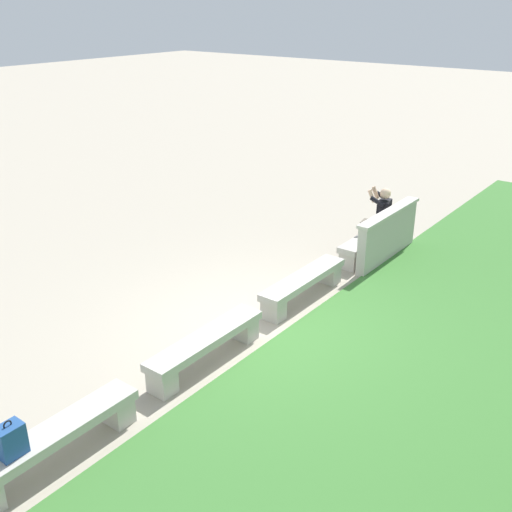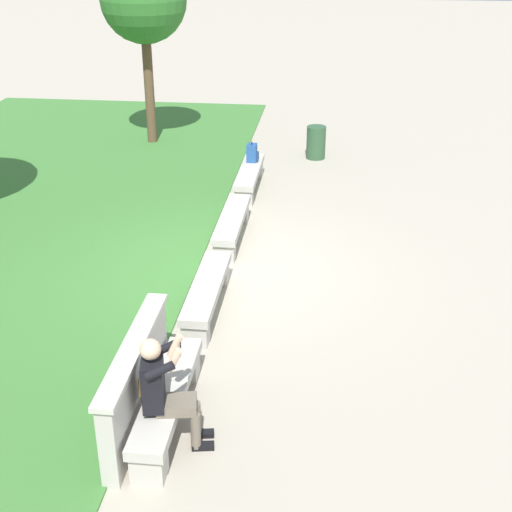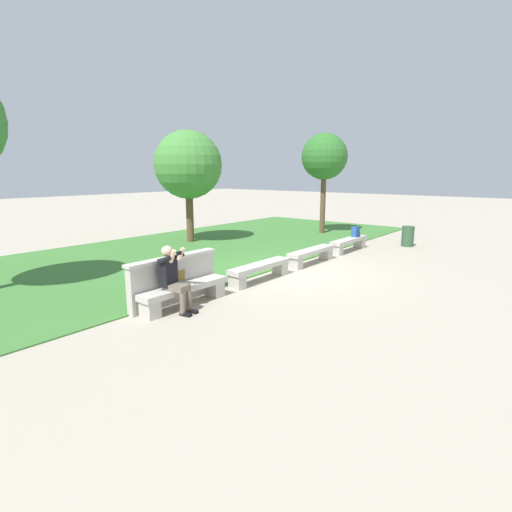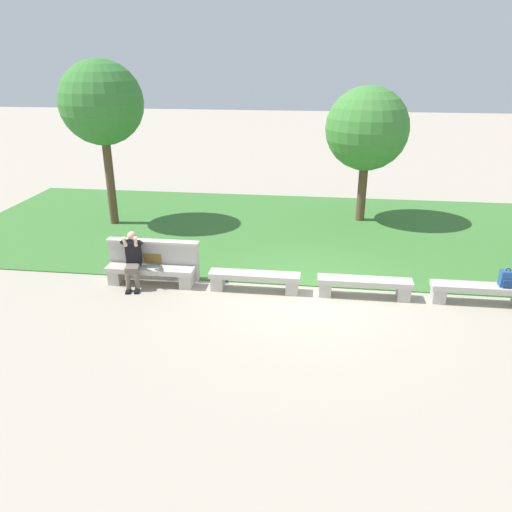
% 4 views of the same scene
% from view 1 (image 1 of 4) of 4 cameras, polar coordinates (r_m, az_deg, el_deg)
% --- Properties ---
extents(ground_plane, '(80.00, 80.00, 0.00)m').
position_cam_1_polar(ground_plane, '(9.55, 0.33, -6.86)').
color(ground_plane, '#A89E8C').
extents(bench_main, '(2.10, 0.40, 0.45)m').
position_cam_1_polar(bench_main, '(12.32, 10.93, 1.45)').
color(bench_main, '#B7B2A8').
rests_on(bench_main, ground).
extents(bench_near, '(2.10, 0.40, 0.45)m').
position_cam_1_polar(bench_near, '(10.31, 4.54, -2.61)').
color(bench_near, '#B7B2A8').
rests_on(bench_near, ground).
extents(bench_mid, '(2.10, 0.40, 0.45)m').
position_cam_1_polar(bench_mid, '(8.57, -4.77, -8.40)').
color(bench_mid, '#B7B2A8').
rests_on(bench_mid, ground).
extents(bench_far, '(2.10, 0.40, 0.45)m').
position_cam_1_polar(bench_far, '(7.28, -18.55, -16.23)').
color(bench_far, '#B7B2A8').
rests_on(bench_far, ground).
extents(backrest_wall_with_plaque, '(2.24, 0.24, 1.01)m').
position_cam_1_polar(backrest_wall_with_plaque, '(12.11, 12.43, 2.01)').
color(backrest_wall_with_plaque, '#B7B2A8').
rests_on(backrest_wall_with_plaque, ground).
extents(person_photographer, '(0.52, 0.76, 1.32)m').
position_cam_1_polar(person_photographer, '(12.50, 11.53, 3.85)').
color(person_photographer, black).
rests_on(person_photographer, ground).
extents(backpack, '(0.28, 0.24, 0.43)m').
position_cam_1_polar(backpack, '(6.90, -22.37, -15.93)').
color(backpack, '#234C8C').
rests_on(backpack, bench_far).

